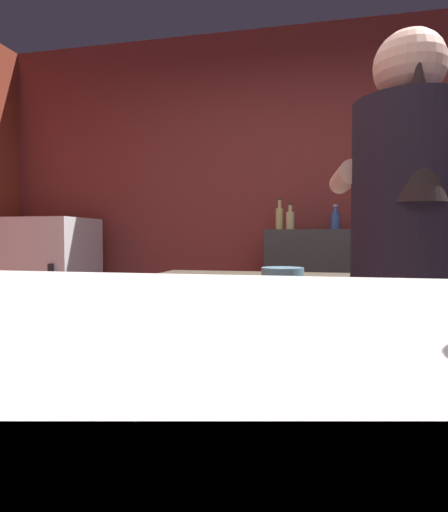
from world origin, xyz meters
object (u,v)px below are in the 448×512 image
mixing_bowl (283,273)px  bottle_olive_oil (335,220)px  bartender (407,265)px  bottle_soy (290,220)px  mini_fridge (47,297)px  bottle_vinegar (280,218)px  bottle_hot_sauce (373,216)px

mixing_bowl → bottle_olive_oil: size_ratio=0.98×
bottle_olive_oil → bartender: bearing=-84.6°
bottle_soy → mini_fridge: bearing=-175.9°
mixing_bowl → bottle_soy: size_ratio=0.95×
mini_fridge → bartender: size_ratio=0.72×
bottle_vinegar → bottle_olive_oil: bearing=5.9°
bartender → bottle_olive_oil: (-0.17, 1.78, 0.21)m
mini_fridge → bottle_hot_sauce: 2.52m
mixing_bowl → bottle_vinegar: 1.42m
bottle_olive_oil → bottle_vinegar: 0.40m
mixing_bowl → bottle_hot_sauce: bearing=69.8°
mini_fridge → bartender: (2.35, -1.55, 0.38)m
mini_fridge → mixing_bowl: size_ratio=6.99×
mini_fridge → bartender: bartender is taller
mini_fridge → bottle_soy: bottle_soy is taller
mixing_bowl → bartender: bearing=-40.5°
bartender → bottle_hot_sauce: size_ratio=7.09×
mini_fridge → bottle_olive_oil: bottle_olive_oil is taller
bottle_vinegar → mini_fridge: bearing=-173.8°
bartender → bottle_soy: bearing=11.5°
bottle_hot_sauce → bottle_vinegar: (-0.65, 0.02, -0.01)m
bartender → bottle_olive_oil: 1.80m
mixing_bowl → bottle_vinegar: size_ratio=0.78×
bottle_soy → bottle_olive_oil: bearing=18.0°
bartender → bottle_hot_sauce: (0.08, 1.73, 0.24)m
bartender → bottle_vinegar: bartender is taller
bottle_olive_oil → bottle_hot_sauce: (0.25, -0.06, 0.03)m
bottle_hot_sauce → bottle_soy: bearing=-175.7°
bottle_soy → bottle_vinegar: size_ratio=0.82×
mini_fridge → bottle_soy: size_ratio=6.64×
mixing_bowl → bottle_vinegar: bearing=96.0°
bottle_olive_oil → bottle_vinegar: size_ratio=0.79×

